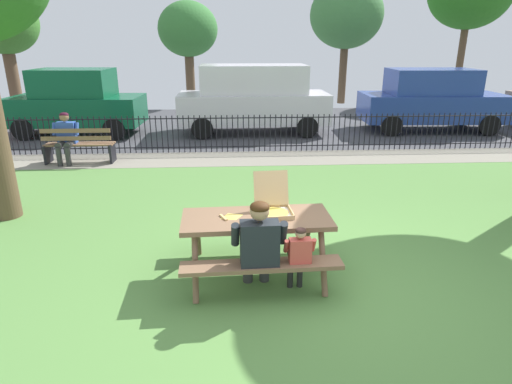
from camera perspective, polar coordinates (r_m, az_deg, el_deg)
The scene contains 17 objects.
ground at distance 6.48m, azimuth 7.37°, elevation -6.36°, with size 28.00×10.79×0.02m, color #598A42.
cobblestone_walkway at distance 10.86m, azimuth 2.92°, elevation 4.47°, with size 28.00×1.40×0.01m, color gray.
street_asphalt at distance 15.20m, azimuth 1.11°, elevation 8.80°, with size 28.00×7.53×0.01m, color #424247.
picnic_table_foreground at distance 5.30m, azimuth 0.07°, elevation -5.03°, with size 1.85×1.54×0.79m.
pizza_box_open at distance 5.35m, azimuth 2.26°, elevation -1.77°, with size 0.47×0.55×0.47m.
pizza_slice_on_table at distance 5.24m, azimuth -3.43°, elevation -3.23°, with size 0.29×0.26×0.02m.
adult_at_table at distance 4.82m, azimuth 0.36°, elevation -6.85°, with size 0.62×0.60×1.19m.
child_at_table at distance 4.92m, azimuth 5.64°, elevation -8.10°, with size 0.36×0.35×0.87m.
iron_fence_streetside at distance 11.42m, azimuth 2.59°, elevation 7.79°, with size 20.31×0.03×0.97m.
park_bench_left at distance 11.16m, azimuth -22.27°, elevation 5.67°, with size 1.60×0.46×0.85m.
person_on_park_bench at distance 11.23m, azimuth -23.78°, elevation 6.81°, with size 0.61×0.60×1.19m.
parked_car_left at distance 14.51m, azimuth -22.58°, elevation 10.91°, with size 3.98×2.00×1.98m.
parked_car_center at distance 13.74m, azimuth -0.34°, elevation 12.32°, with size 4.61×1.97×2.08m.
parked_car_right at distance 15.15m, azimuth 22.10°, elevation 11.25°, with size 4.48×2.08×1.94m.
far_tree_left at distance 22.34m, azimuth -30.33°, elevation 18.51°, with size 2.84×2.84×4.75m.
far_tree_midleft at distance 20.28m, azimuth -8.96°, elevation 20.30°, with size 2.58×2.58×4.40m.
far_tree_center at distance 20.87m, azimuth 11.83°, elevation 21.82°, with size 3.19×3.19×5.27m.
Camera 1 is at (-1.16, -4.33, 2.79)m, focal length 30.37 mm.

